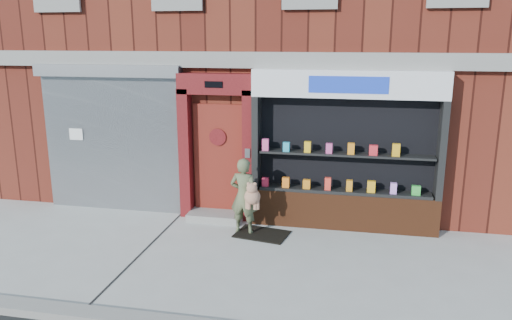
# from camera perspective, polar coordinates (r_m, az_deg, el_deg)

# --- Properties ---
(ground) EXTENTS (80.00, 80.00, 0.00)m
(ground) POSITION_cam_1_polar(r_m,az_deg,el_deg) (8.43, -2.81, -11.19)
(ground) COLOR #9E9E99
(ground) RESTS_ON ground
(building) EXTENTS (12.00, 8.16, 8.00)m
(building) POSITION_cam_1_polar(r_m,az_deg,el_deg) (13.53, 3.45, 15.67)
(building) COLOR #511B12
(building) RESTS_ON ground
(shutter_bay) EXTENTS (3.10, 0.30, 3.04)m
(shutter_bay) POSITION_cam_1_polar(r_m,az_deg,el_deg) (10.70, -16.11, 3.37)
(shutter_bay) COLOR gray
(shutter_bay) RESTS_ON ground
(red_door_bay) EXTENTS (1.52, 0.58, 2.90)m
(red_door_bay) POSITION_cam_1_polar(r_m,az_deg,el_deg) (9.86, -4.49, 1.46)
(red_door_bay) COLOR #490C0F
(red_door_bay) RESTS_ON ground
(pharmacy_bay) EXTENTS (3.50, 0.41, 3.00)m
(pharmacy_bay) POSITION_cam_1_polar(r_m,az_deg,el_deg) (9.47, 10.15, 0.24)
(pharmacy_bay) COLOR #5C2C15
(pharmacy_bay) RESTS_ON ground
(woman) EXTENTS (0.63, 0.52, 1.44)m
(woman) POSITION_cam_1_polar(r_m,az_deg,el_deg) (9.20, -1.29, -4.12)
(woman) COLOR #555E3E
(woman) RESTS_ON ground
(doormat) EXTENTS (1.05, 0.82, 0.02)m
(doormat) POSITION_cam_1_polar(r_m,az_deg,el_deg) (9.36, 0.68, -8.46)
(doormat) COLOR black
(doormat) RESTS_ON ground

